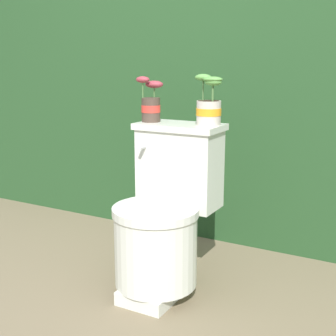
{
  "coord_description": "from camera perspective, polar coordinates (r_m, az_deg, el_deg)",
  "views": [
    {
      "loc": [
        1.01,
        -1.75,
        1.08
      ],
      "look_at": [
        -0.01,
        0.11,
        0.59
      ],
      "focal_mm": 50.0,
      "sensor_mm": 36.0,
      "label": 1
    }
  ],
  "objects": [
    {
      "name": "ground_plane",
      "position": [
        2.29,
        -1.08,
        -15.17
      ],
      "size": [
        12.0,
        12.0,
        0.0
      ],
      "primitive_type": "plane",
      "color": "#75664C"
    },
    {
      "name": "hedge_backdrop",
      "position": [
        3.1,
        9.82,
        7.88
      ],
      "size": [
        4.07,
        0.81,
        1.63
      ],
      "color": "#234723",
      "rests_on": "ground"
    },
    {
      "name": "toilet",
      "position": [
        2.21,
        -0.43,
        -6.14
      ],
      "size": [
        0.41,
        0.54,
        0.79
      ],
      "color": "silver",
      "rests_on": "ground"
    },
    {
      "name": "potted_plant_left",
      "position": [
        2.3,
        -2.11,
        7.84
      ],
      "size": [
        0.12,
        0.11,
        0.22
      ],
      "color": "#47382D",
      "rests_on": "toilet"
    },
    {
      "name": "potted_plant_midleft",
      "position": [
        2.18,
        5.01,
        7.53
      ],
      "size": [
        0.15,
        0.12,
        0.23
      ],
      "color": "beige",
      "rests_on": "toilet"
    }
  ]
}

